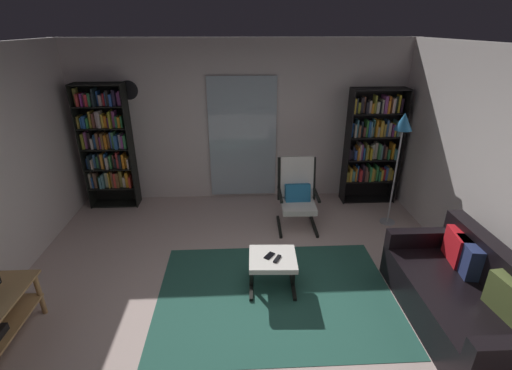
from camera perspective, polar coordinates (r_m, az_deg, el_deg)
The scene contains 13 objects.
ground_plane at distance 4.03m, azimuth -1.49°, elevation -19.51°, with size 7.02×7.02×0.00m, color #C6AEA5.
wall_back at distance 6.01m, azimuth -2.37°, elevation 9.75°, with size 5.60×0.06×2.60m, color silver.
glass_door_panel at distance 6.01m, azimuth -2.10°, elevation 7.29°, with size 1.10×0.01×2.00m, color silver.
area_rug at distance 4.24m, azimuth 3.12°, elevation -16.85°, with size 2.62×1.88×0.01m, color #285A4D.
bookshelf_near_tv at distance 6.19m, azimuth -22.39°, elevation 6.00°, with size 0.76×0.30×1.98m.
bookshelf_near_sofa at distance 6.20m, azimuth 17.81°, elevation 6.22°, with size 0.88×0.30×1.89m.
leather_sofa at distance 4.27m, azimuth 29.95°, elevation -15.06°, with size 0.86×1.74×0.82m.
lounge_armchair at distance 5.32m, azimuth 6.52°, elevation -1.08°, with size 0.58×0.66×1.02m.
ottoman at distance 4.13m, azimuth 2.62°, elevation -12.03°, with size 0.54×0.50×0.42m.
tv_remote at distance 4.04m, azimuth 3.35°, elevation -11.50°, with size 0.04×0.14×0.02m, color black.
cell_phone at distance 4.09m, azimuth 2.11°, elevation -11.04°, with size 0.07×0.14×0.01m, color black.
floor_lamp_by_shelf at distance 5.41m, azimuth 22.01°, elevation 7.77°, with size 0.24×0.24×1.68m.
wall_clock at distance 6.06m, azimuth -19.41°, elevation 13.89°, with size 0.29×0.03×0.29m.
Camera 1 is at (-0.05, -2.93, 2.77)m, focal length 25.45 mm.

